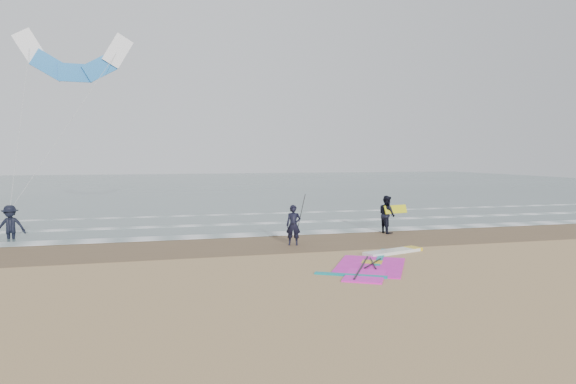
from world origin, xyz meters
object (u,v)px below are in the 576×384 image
object	(u,v)px
person_wading	(10,219)
surf_kite	(75,61)
windsurf_rig	(378,262)
person_standing	(293,225)
person_walking	(387,214)

from	to	relation	value
person_wading	surf_kite	xyz separation A→B (m)	(2.18, 4.72, 7.66)
person_wading	surf_kite	size ratio (longest dim) A/B	0.21
windsurf_rig	person_standing	world-z (taller)	person_standing
surf_kite	person_standing	bearing A→B (deg)	-44.43
person_wading	surf_kite	distance (m)	9.26
person_standing	person_walking	distance (m)	5.51
person_walking	surf_kite	size ratio (longest dim) A/B	0.20
person_standing	windsurf_rig	bearing A→B (deg)	-46.77
person_wading	person_walking	bearing A→B (deg)	-10.81
person_standing	person_wading	distance (m)	12.36
person_standing	person_walking	size ratio (longest dim) A/B	0.93
person_standing	person_walking	world-z (taller)	person_walking
person_walking	person_wading	size ratio (longest dim) A/B	0.96
surf_kite	person_walking	bearing A→B (deg)	-26.23
windsurf_rig	person_standing	xyz separation A→B (m)	(-1.89, 4.03, 0.79)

